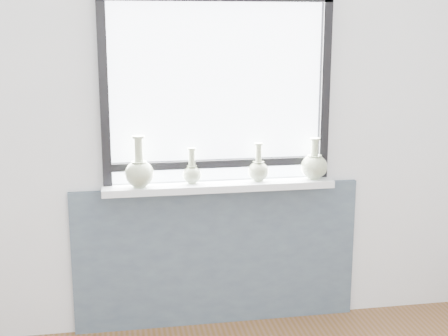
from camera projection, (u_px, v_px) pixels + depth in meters
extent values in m
cube|color=silver|center=(216.00, 110.00, 3.56)|extent=(3.60, 0.02, 2.60)
cube|color=#4A5B68|center=(217.00, 256.00, 3.72)|extent=(1.70, 0.03, 0.86)
cube|color=silver|center=(219.00, 186.00, 3.56)|extent=(1.32, 0.18, 0.04)
cube|color=black|center=(104.00, 91.00, 3.38)|extent=(0.05, 0.06, 1.05)
cube|color=black|center=(324.00, 87.00, 3.59)|extent=(0.05, 0.06, 1.05)
cube|color=black|center=(218.00, 163.00, 3.58)|extent=(1.20, 0.05, 0.04)
cube|color=white|center=(217.00, 93.00, 3.51)|extent=(1.20, 0.01, 1.00)
cylinder|color=#A6B48E|center=(140.00, 186.00, 3.45)|extent=(0.07, 0.07, 0.01)
ellipsoid|color=#A6B48E|center=(139.00, 174.00, 3.44)|extent=(0.16, 0.16, 0.15)
cone|color=#A6B48E|center=(139.00, 164.00, 3.42)|extent=(0.09, 0.09, 0.03)
cylinder|color=#A6B48E|center=(139.00, 151.00, 3.41)|extent=(0.05, 0.05, 0.15)
cylinder|color=#A6B48E|center=(138.00, 137.00, 3.39)|extent=(0.07, 0.07, 0.01)
cylinder|color=#A6B48E|center=(192.00, 183.00, 3.53)|extent=(0.05, 0.05, 0.01)
ellipsoid|color=#A6B48E|center=(192.00, 175.00, 3.52)|extent=(0.11, 0.11, 0.10)
cone|color=#A6B48E|center=(192.00, 168.00, 3.51)|extent=(0.06, 0.06, 0.03)
cylinder|color=#A6B48E|center=(192.00, 159.00, 3.50)|extent=(0.04, 0.04, 0.11)
cylinder|color=#A6B48E|center=(192.00, 149.00, 3.49)|extent=(0.05, 0.05, 0.01)
cylinder|color=#A6B48E|center=(258.00, 180.00, 3.59)|extent=(0.05, 0.05, 0.01)
ellipsoid|color=#A6B48E|center=(258.00, 171.00, 3.58)|extent=(0.12, 0.12, 0.11)
cone|color=#A6B48E|center=(258.00, 164.00, 3.57)|extent=(0.07, 0.07, 0.03)
cylinder|color=#A6B48E|center=(259.00, 155.00, 3.56)|extent=(0.04, 0.04, 0.12)
cylinder|color=#A6B48E|center=(259.00, 144.00, 3.54)|extent=(0.05, 0.05, 0.01)
cylinder|color=#A6B48E|center=(314.00, 178.00, 3.64)|extent=(0.07, 0.07, 0.01)
ellipsoid|color=#A6B48E|center=(314.00, 167.00, 3.63)|extent=(0.15, 0.15, 0.14)
cone|color=#A6B48E|center=(314.00, 158.00, 3.61)|extent=(0.09, 0.09, 0.03)
cylinder|color=#A6B48E|center=(315.00, 149.00, 3.60)|extent=(0.04, 0.04, 0.11)
cylinder|color=#A6B48E|center=(315.00, 139.00, 3.59)|extent=(0.06, 0.06, 0.01)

